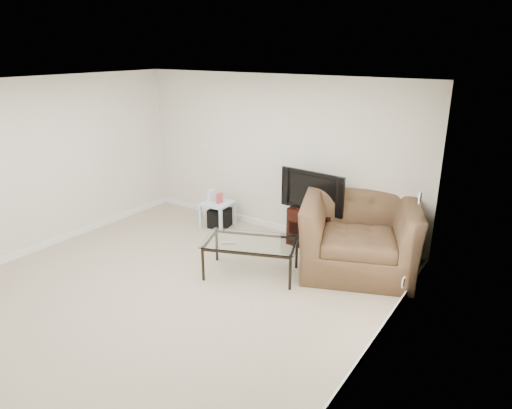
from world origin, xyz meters
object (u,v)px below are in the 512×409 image
Objects in this scene: television at (316,190)px; recliner at (360,224)px; subwoofer at (220,218)px; side_table at (218,214)px; tv_stand at (315,227)px; coffee_table at (251,258)px.

recliner is (0.85, -0.38, -0.23)m from television.
side_table is at bearing -142.88° from subwoofer.
subwoofer is 0.21× the size of recliner.
television is 2.12× the size of side_table.
tv_stand is at bearing 7.19° from subwoofer.
television is (-0.00, -0.03, 0.60)m from tv_stand.
coffee_table is at bearing -37.48° from side_table.
tv_stand reaches higher than coffee_table.
tv_stand is 1.69m from subwoofer.
recliner is at bearing -23.79° from tv_stand.
subwoofer is at bearing -168.83° from television.
side_table is at bearing 142.52° from coffee_table.
subwoofer is (-1.67, -0.18, -0.74)m from television.
recliner is 1.23× the size of coffee_table.
television reaches higher than coffee_table.
tv_stand is 2.22× the size of subwoofer.
tv_stand is 1.35m from coffee_table.
subwoofer is at bearing -170.92° from tv_stand.
subwoofer is at bearing 154.01° from recliner.
television is at bearing 134.48° from recliner.
recliner is (0.85, -0.41, 0.36)m from tv_stand.
television is at bearing 6.19° from subwoofer.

